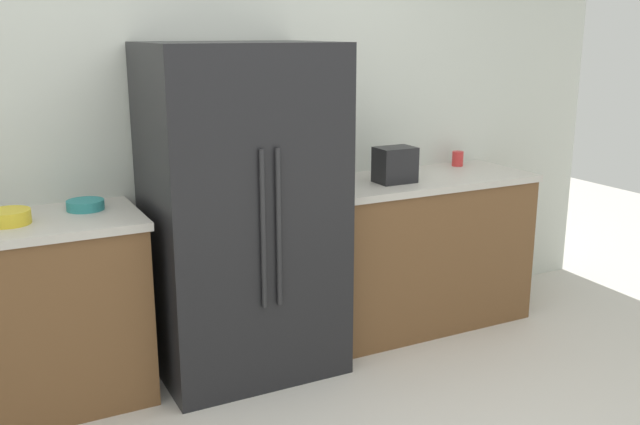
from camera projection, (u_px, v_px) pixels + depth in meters
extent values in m
cube|color=silver|center=(213.00, 80.00, 3.86)|extent=(5.44, 0.10, 3.01)
cube|color=brown|center=(420.00, 253.00, 4.35)|extent=(1.30, 0.58, 0.88)
cube|color=beige|center=(423.00, 180.00, 4.23)|extent=(1.33, 0.61, 0.04)
cube|color=black|center=(242.00, 212.00, 3.66)|extent=(0.93, 0.70, 1.71)
cylinder|color=#262628|center=(263.00, 230.00, 3.32)|extent=(0.02, 0.02, 0.77)
cylinder|color=#262628|center=(279.00, 228.00, 3.36)|extent=(0.02, 0.02, 0.77)
cube|color=black|center=(395.00, 165.00, 4.04)|extent=(0.22, 0.16, 0.20)
cylinder|color=red|center=(458.00, 159.00, 4.54)|extent=(0.07, 0.07, 0.09)
cylinder|color=yellow|center=(8.00, 217.00, 3.18)|extent=(0.20, 0.20, 0.06)
cylinder|color=teal|center=(85.00, 205.00, 3.43)|extent=(0.18, 0.18, 0.05)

